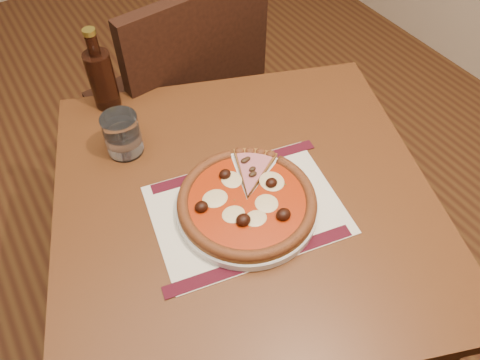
# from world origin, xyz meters

# --- Properties ---
(table) EXTENTS (1.03, 1.03, 0.75)m
(table) POSITION_xyz_m (0.72, 0.36, 0.65)
(table) COLOR brown
(table) RESTS_ON ground
(chair_far) EXTENTS (0.50, 0.50, 0.95)m
(chair_far) POSITION_xyz_m (0.85, 0.94, 0.54)
(chair_far) COLOR black
(chair_far) RESTS_ON ground
(placemat) EXTENTS (0.43, 0.34, 0.00)m
(placemat) POSITION_xyz_m (0.70, 0.33, 0.75)
(placemat) COLOR beige
(placemat) RESTS_ON table
(plate) EXTENTS (0.29, 0.29, 0.02)m
(plate) POSITION_xyz_m (0.70, 0.33, 0.76)
(plate) COLOR white
(plate) RESTS_ON placemat
(pizza) EXTENTS (0.29, 0.29, 0.04)m
(pizza) POSITION_xyz_m (0.70, 0.33, 0.78)
(pizza) COLOR #945F23
(pizza) RESTS_ON plate
(ham_slice) EXTENTS (0.12, 0.13, 0.02)m
(ham_slice) POSITION_xyz_m (0.77, 0.40, 0.78)
(ham_slice) COLOR #945F23
(ham_slice) RESTS_ON plate
(water_glass) EXTENTS (0.10, 0.10, 0.10)m
(water_glass) POSITION_xyz_m (0.56, 0.62, 0.80)
(water_glass) COLOR white
(water_glass) RESTS_ON table
(bottle) EXTENTS (0.06, 0.06, 0.21)m
(bottle) POSITION_xyz_m (0.58, 0.80, 0.83)
(bottle) COLOR black
(bottle) RESTS_ON table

